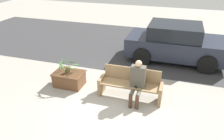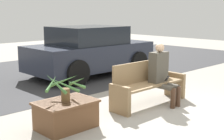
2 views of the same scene
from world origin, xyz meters
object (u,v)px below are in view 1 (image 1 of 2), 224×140
at_px(person_seated, 137,80).
at_px(planter_box, 69,78).
at_px(parked_car, 175,43).
at_px(potted_plant, 68,66).
at_px(bench, 131,84).

height_order(person_seated, planter_box, person_seated).
height_order(planter_box, parked_car, parked_car).
distance_m(person_seated, potted_plant, 2.30).
relative_size(bench, parked_car, 0.49).
height_order(planter_box, potted_plant, potted_plant).
bearing_deg(planter_box, person_seated, -5.52).
bearing_deg(bench, parked_car, 71.27).
bearing_deg(potted_plant, parked_car, 45.02).
relative_size(person_seated, potted_plant, 1.86).
relative_size(planter_box, parked_car, 0.25).
bearing_deg(bench, potted_plant, 179.09).
height_order(person_seated, potted_plant, person_seated).
xyz_separation_m(bench, planter_box, (-2.06, 0.04, -0.17)).
bearing_deg(planter_box, potted_plant, -136.11).
distance_m(bench, planter_box, 2.07).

